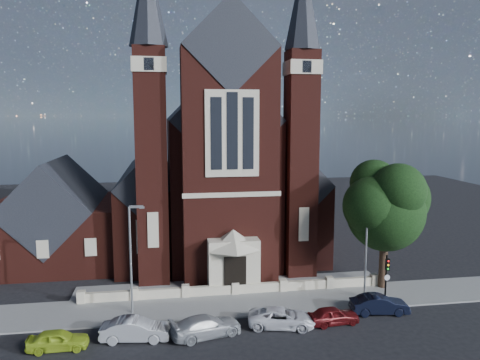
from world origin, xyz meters
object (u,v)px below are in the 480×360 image
object	(u,v)px
church	(213,171)
car_lime_van	(58,340)
car_dark_red	(333,315)
car_white_suv	(282,318)
street_lamp_left	(132,253)
car_silver_a	(135,329)
street_lamp_right	(367,243)
parish_hall	(58,222)
street_tree	(388,208)
car_silver_b	(206,326)
traffic_signal	(387,273)
car_navy	(379,304)

from	to	relation	value
church	car_lime_van	distance (m)	27.61
car_dark_red	car_white_suv	bearing A→B (deg)	82.31
street_lamp_left	car_silver_a	size ratio (longest dim) A/B	1.83
car_dark_red	street_lamp_right	bearing A→B (deg)	-51.86
parish_hall	street_lamp_left	distance (m)	16.18
car_silver_a	car_dark_red	xyz separation A→B (m)	(13.49, 0.24, -0.11)
street_tree	car_silver_b	xyz separation A→B (m)	(-15.55, -6.04, -6.27)
car_lime_van	car_dark_red	distance (m)	18.17
street_lamp_right	traffic_signal	size ratio (longest dim) A/B	2.02
street_lamp_right	car_dark_red	world-z (taller)	street_lamp_right
street_lamp_right	car_lime_van	size ratio (longest dim) A/B	2.18
car_navy	church	bearing A→B (deg)	31.04
church	street_tree	world-z (taller)	church
street_lamp_left	street_lamp_right	bearing A→B (deg)	0.00
street_lamp_left	car_white_suv	size ratio (longest dim) A/B	1.74
church	car_lime_van	xyz separation A→B (m)	(-12.20, -23.59, -7.55)
street_lamp_right	car_white_suv	bearing A→B (deg)	-154.19
car_silver_b	car_navy	size ratio (longest dim) A/B	1.13
street_tree	car_white_suv	distance (m)	13.26
parish_hall	car_lime_van	world-z (taller)	parish_hall
car_dark_red	car_navy	bearing A→B (deg)	-79.52
parish_hall	street_lamp_left	bearing A→B (deg)	-59.98
street_lamp_right	traffic_signal	xyz separation A→B (m)	(0.91, -1.57, -2.02)
street_tree	car_silver_b	size ratio (longest dim) A/B	2.25
street_lamp_left	car_dark_red	distance (m)	14.95
car_white_suv	car_dark_red	distance (m)	3.66
car_silver_b	car_white_suv	bearing A→B (deg)	-100.12
car_silver_b	car_white_suv	size ratio (longest dim) A/B	1.02
street_lamp_left	traffic_signal	size ratio (longest dim) A/B	2.02
street_lamp_right	car_navy	distance (m)	4.81
street_lamp_left	car_navy	world-z (taller)	street_lamp_left
car_lime_van	car_silver_a	size ratio (longest dim) A/B	0.84
car_silver_a	car_silver_b	world-z (taller)	car_silver_a
car_white_suv	car_navy	distance (m)	7.68
traffic_signal	car_navy	xyz separation A→B (m)	(-1.08, -1.22, -1.89)
car_lime_van	car_navy	xyz separation A→B (m)	(22.11, 1.85, 0.06)
street_lamp_right	car_white_suv	xyz separation A→B (m)	(-7.79, -3.77, -3.95)
car_silver_a	car_lime_van	bearing A→B (deg)	101.79
car_white_suv	street_lamp_right	bearing A→B (deg)	-51.66
car_navy	traffic_signal	bearing A→B (deg)	-35.09
parish_hall	street_lamp_right	distance (m)	29.62
church	car_white_suv	distance (m)	24.04
traffic_signal	car_lime_van	bearing A→B (deg)	-172.46
parish_hall	car_navy	world-z (taller)	parish_hall
traffic_signal	car_navy	distance (m)	2.50
street_lamp_right	car_lime_van	world-z (taller)	street_lamp_right
parish_hall	car_white_suv	distance (m)	25.73
parish_hall	car_lime_van	xyz separation A→B (m)	(3.80, -18.65, -3.38)
street_tree	traffic_signal	size ratio (longest dim) A/B	2.67
car_white_suv	car_navy	xyz separation A→B (m)	(7.62, 0.97, 0.05)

